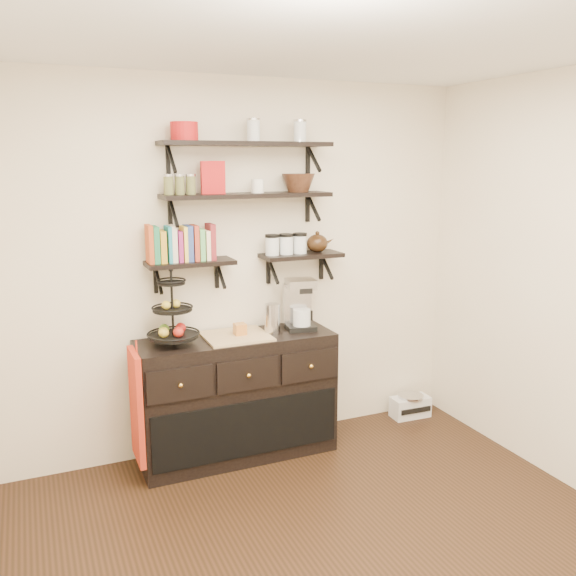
{
  "coord_description": "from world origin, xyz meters",
  "views": [
    {
      "loc": [
        -1.44,
        -2.43,
        2.13
      ],
      "look_at": [
        0.11,
        1.15,
        1.31
      ],
      "focal_mm": 38.0,
      "sensor_mm": 36.0,
      "label": 1
    }
  ],
  "objects_px": {
    "radio": "(410,406)",
    "fruit_stand": "(173,319)",
    "sideboard": "(237,397)",
    "coffee_maker": "(299,305)"
  },
  "relations": [
    {
      "from": "coffee_maker",
      "to": "radio",
      "type": "bearing_deg",
      "value": 12.5
    },
    {
      "from": "coffee_maker",
      "to": "fruit_stand",
      "type": "bearing_deg",
      "value": -168.61
    },
    {
      "from": "radio",
      "to": "fruit_stand",
      "type": "bearing_deg",
      "value": -175.88
    },
    {
      "from": "fruit_stand",
      "to": "radio",
      "type": "height_order",
      "value": "fruit_stand"
    },
    {
      "from": "fruit_stand",
      "to": "radio",
      "type": "distance_m",
      "value": 2.22
    },
    {
      "from": "sideboard",
      "to": "coffee_maker",
      "type": "xyz_separation_m",
      "value": [
        0.5,
        0.03,
        0.63
      ]
    },
    {
      "from": "sideboard",
      "to": "coffee_maker",
      "type": "distance_m",
      "value": 0.8
    },
    {
      "from": "sideboard",
      "to": "fruit_stand",
      "type": "height_order",
      "value": "fruit_stand"
    },
    {
      "from": "sideboard",
      "to": "coffee_maker",
      "type": "bearing_deg",
      "value": 2.95
    },
    {
      "from": "fruit_stand",
      "to": "sideboard",
      "type": "bearing_deg",
      "value": -0.47
    }
  ]
}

